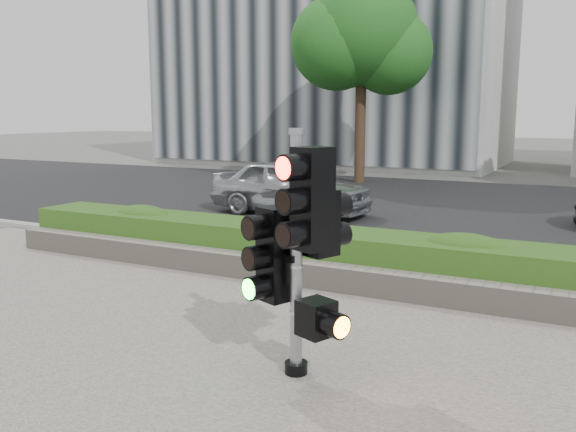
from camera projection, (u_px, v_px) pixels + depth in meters
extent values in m
plane|color=#51514C|center=(275.00, 337.00, 6.65)|extent=(120.00, 120.00, 0.00)
cube|color=black|center=(463.00, 209.00, 15.41)|extent=(60.00, 13.00, 0.02)
cube|color=gray|center=(372.00, 268.00, 9.40)|extent=(60.00, 0.25, 0.12)
cube|color=gray|center=(342.00, 278.00, 8.28)|extent=(12.00, 0.32, 0.34)
cube|color=#4F8D2B|center=(359.00, 256.00, 8.82)|extent=(12.00, 1.00, 0.68)
cube|color=#B7B7B2|center=(337.00, 8.00, 29.63)|extent=(16.00, 9.00, 15.00)
cylinder|color=black|center=(360.00, 125.00, 21.05)|extent=(0.36, 0.36, 4.03)
sphere|color=#164313|center=(362.00, 30.00, 20.53)|extent=(3.74, 3.74, 3.74)
sphere|color=#164313|center=(390.00, 52.00, 20.57)|extent=(2.88, 2.88, 2.88)
sphere|color=#164313|center=(337.00, 43.00, 20.55)|extent=(3.17, 3.17, 3.17)
sphere|color=#164313|center=(370.00, 7.00, 21.01)|extent=(2.59, 2.59, 2.59)
cylinder|color=black|center=(296.00, 367.00, 5.65)|extent=(0.21, 0.21, 0.11)
cylinder|color=gray|center=(296.00, 258.00, 5.47)|extent=(0.11, 0.11, 2.20)
cylinder|color=gray|center=(297.00, 131.00, 5.28)|extent=(0.14, 0.14, 0.05)
cube|color=#FF1107|center=(312.00, 199.00, 5.17)|extent=(0.37, 0.37, 0.88)
cube|color=#14E51E|center=(276.00, 254.00, 5.64)|extent=(0.37, 0.37, 0.88)
cube|color=black|center=(319.00, 223.00, 5.55)|extent=(0.37, 0.37, 0.60)
cube|color=orange|center=(316.00, 318.00, 5.40)|extent=(0.37, 0.37, 0.32)
imported|color=#A4A6AB|center=(291.00, 187.00, 14.55)|extent=(3.93, 1.66, 1.33)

